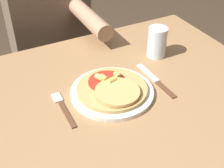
{
  "coord_description": "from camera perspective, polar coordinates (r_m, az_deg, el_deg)",
  "views": [
    {
      "loc": [
        -0.37,
        -0.66,
        1.39
      ],
      "look_at": [
        -0.01,
        0.04,
        0.79
      ],
      "focal_mm": 50.0,
      "sensor_mm": 36.0,
      "label": 1
    }
  ],
  "objects": [
    {
      "name": "dining_table",
      "position": [
        1.07,
        1.46,
        -7.7
      ],
      "size": [
        1.09,
        0.91,
        0.75
      ],
      "color": "#9E754C",
      "rests_on": "ground_plane"
    },
    {
      "name": "plate",
      "position": [
        1.02,
        0.0,
        -1.49
      ],
      "size": [
        0.27,
        0.27,
        0.01
      ],
      "color": "silver",
      "rests_on": "dining_table"
    },
    {
      "name": "pizza",
      "position": [
        1.0,
        0.13,
        -0.85
      ],
      "size": [
        0.23,
        0.23,
        0.04
      ],
      "color": "tan",
      "rests_on": "plate"
    },
    {
      "name": "fork",
      "position": [
        0.98,
        -9.01,
        -4.19
      ],
      "size": [
        0.03,
        0.18,
        0.0
      ],
      "color": "brown",
      "rests_on": "dining_table"
    },
    {
      "name": "knife",
      "position": [
        1.08,
        8.09,
        0.61
      ],
      "size": [
        0.02,
        0.22,
        0.0
      ],
      "color": "brown",
      "rests_on": "dining_table"
    },
    {
      "name": "drinking_glass",
      "position": [
        1.2,
        8.24,
        7.6
      ],
      "size": [
        0.07,
        0.07,
        0.12
      ],
      "color": "silver",
      "rests_on": "dining_table"
    },
    {
      "name": "person_diner",
      "position": [
        1.59,
        -11.12,
        8.51
      ],
      "size": [
        0.37,
        0.52,
        1.12
      ],
      "color": "#2D2D38",
      "rests_on": "ground_plane"
    }
  ]
}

